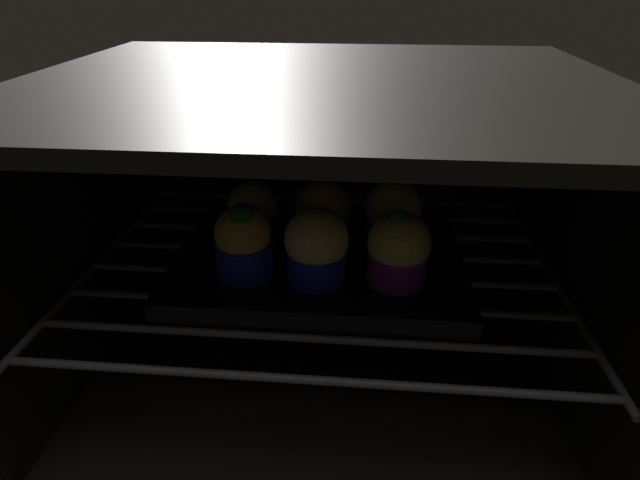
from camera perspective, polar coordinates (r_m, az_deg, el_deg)
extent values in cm
cube|color=black|center=(67.80, 0.08, -13.16)|extent=(59.00, 47.00, 1.50)
cube|color=black|center=(51.18, 0.11, 17.72)|extent=(59.00, 47.00, 1.50)
cube|color=black|center=(78.01, 1.53, 8.18)|extent=(59.00, 1.50, 34.00)
cube|color=black|center=(66.05, -25.61, 1.10)|extent=(1.50, 47.00, 34.00)
cube|color=black|center=(62.26, 27.49, -1.05)|extent=(1.50, 47.00, 34.00)
cylinder|color=#4C494C|center=(44.22, -2.08, -15.90)|extent=(54.00, 0.80, 0.80)
cylinder|color=#4C494C|center=(48.18, -1.31, -11.35)|extent=(54.00, 0.80, 0.80)
cylinder|color=#4C494C|center=(52.41, -0.67, -7.51)|extent=(54.00, 0.80, 0.80)
cylinder|color=#4C494C|center=(56.83, -0.14, -4.26)|extent=(54.00, 0.80, 0.80)
cylinder|color=#4C494C|center=(61.42, 0.31, -1.48)|extent=(54.00, 0.80, 0.80)
cylinder|color=#4C494C|center=(66.14, 0.69, 0.90)|extent=(54.00, 0.80, 0.80)
cylinder|color=#4C494C|center=(70.96, 1.02, 2.97)|extent=(54.00, 0.80, 0.80)
cylinder|color=#4C494C|center=(75.86, 1.31, 4.77)|extent=(54.00, 0.80, 0.80)
cylinder|color=#4C494C|center=(66.72, -23.70, -1.52)|extent=(0.80, 42.00, 0.80)
cylinder|color=#4C494C|center=(63.20, 25.34, -3.66)|extent=(0.80, 42.00, 0.80)
cube|color=black|center=(57.67, 0.00, -2.54)|extent=(32.42, 24.15, 1.20)
cube|color=black|center=(47.49, -1.23, -8.78)|extent=(32.42, 0.80, 1.00)
cube|color=black|center=(67.37, 0.86, 3.46)|extent=(32.42, 0.80, 1.00)
cube|color=black|center=(60.37, -15.13, -0.88)|extent=(0.80, 24.15, 1.00)
cube|color=black|center=(58.11, 15.74, -2.22)|extent=(0.80, 24.15, 1.00)
cylinder|color=#1928B7|center=(54.27, -8.73, -1.99)|extent=(6.33, 6.33, 3.87)
sphere|color=gold|center=(52.78, -8.97, 0.85)|extent=(6.12, 6.12, 6.12)
sphere|color=#19511E|center=(50.73, -9.18, 2.89)|extent=(2.55, 2.55, 2.55)
cylinder|color=#1928B7|center=(52.73, -0.61, -2.61)|extent=(6.33, 6.33, 3.87)
sphere|color=#E0CC7A|center=(51.30, -0.63, 0.07)|extent=(6.83, 6.83, 6.83)
sphere|color=#19511E|center=(49.48, -0.05, 1.71)|extent=(1.60, 1.60, 1.60)
cylinder|color=#7A238C|center=(53.08, 8.97, -2.78)|extent=(6.33, 6.33, 3.87)
sphere|color=#DBBC60|center=(51.77, 9.19, -0.33)|extent=(6.68, 6.68, 6.68)
sphere|color=#1E6023|center=(50.19, 9.00, 2.36)|extent=(2.01, 2.01, 2.01)
cylinder|color=#1928B7|center=(60.94, -7.65, 1.77)|extent=(6.33, 6.33, 3.87)
sphere|color=#E0CC7A|center=(59.88, -7.80, 3.84)|extent=(6.17, 6.17, 6.17)
sphere|color=#1E6023|center=(60.23, -7.23, 5.86)|extent=(2.25, 2.25, 2.25)
cylinder|color=#7A238C|center=(60.16, 0.10, 1.67)|extent=(6.33, 6.33, 3.87)
sphere|color=gold|center=(58.99, 0.10, 3.95)|extent=(6.74, 6.74, 6.74)
cylinder|color=#0C8C84|center=(60.12, 8.33, 1.31)|extent=(6.33, 6.33, 3.87)
sphere|color=#E0CC7A|center=(58.85, 8.53, 3.77)|extent=(6.65, 6.65, 6.65)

